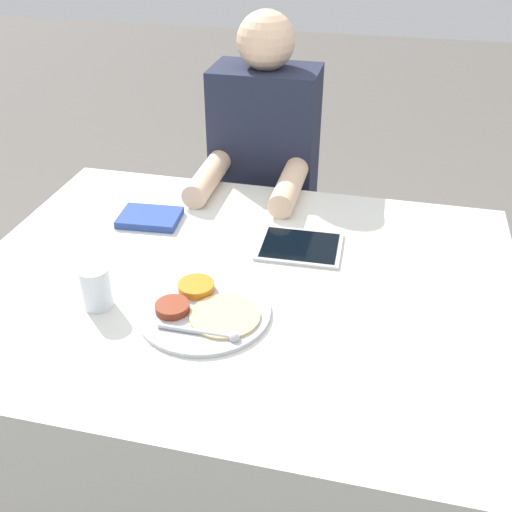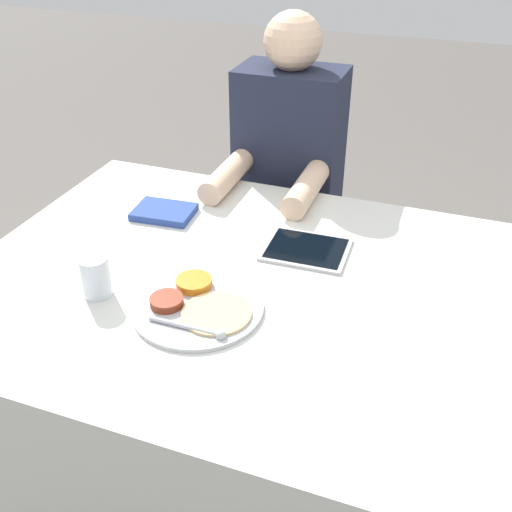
{
  "view_description": "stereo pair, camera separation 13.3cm",
  "coord_description": "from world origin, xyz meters",
  "px_view_note": "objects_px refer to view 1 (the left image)",
  "views": [
    {
      "loc": [
        0.3,
        -1.08,
        1.53
      ],
      "look_at": [
        0.04,
        0.02,
        0.81
      ],
      "focal_mm": 42.0,
      "sensor_mm": 36.0,
      "label": 1
    },
    {
      "loc": [
        0.42,
        -1.04,
        1.53
      ],
      "look_at": [
        0.04,
        0.02,
        0.81
      ],
      "focal_mm": 42.0,
      "sensor_mm": 36.0,
      "label": 2
    }
  ],
  "objects_px": {
    "red_notebook": "(150,218)",
    "drinking_glass": "(96,287)",
    "thali_tray": "(203,310)",
    "tablet_device": "(300,246)",
    "person_diner": "(264,211)"
  },
  "relations": [
    {
      "from": "thali_tray",
      "to": "drinking_glass",
      "type": "height_order",
      "value": "drinking_glass"
    },
    {
      "from": "person_diner",
      "to": "drinking_glass",
      "type": "bearing_deg",
      "value": -102.63
    },
    {
      "from": "thali_tray",
      "to": "red_notebook",
      "type": "distance_m",
      "value": 0.43
    },
    {
      "from": "red_notebook",
      "to": "drinking_glass",
      "type": "bearing_deg",
      "value": -85.09
    },
    {
      "from": "red_notebook",
      "to": "tablet_device",
      "type": "distance_m",
      "value": 0.41
    },
    {
      "from": "red_notebook",
      "to": "drinking_glass",
      "type": "relative_size",
      "value": 1.76
    },
    {
      "from": "drinking_glass",
      "to": "tablet_device",
      "type": "bearing_deg",
      "value": 40.94
    },
    {
      "from": "tablet_device",
      "to": "thali_tray",
      "type": "bearing_deg",
      "value": -116.87
    },
    {
      "from": "tablet_device",
      "to": "person_diner",
      "type": "bearing_deg",
      "value": 112.33
    },
    {
      "from": "drinking_glass",
      "to": "thali_tray",
      "type": "bearing_deg",
      "value": 6.66
    },
    {
      "from": "drinking_glass",
      "to": "red_notebook",
      "type": "bearing_deg",
      "value": 94.91
    },
    {
      "from": "thali_tray",
      "to": "drinking_glass",
      "type": "relative_size",
      "value": 2.98
    },
    {
      "from": "tablet_device",
      "to": "drinking_glass",
      "type": "relative_size",
      "value": 2.21
    },
    {
      "from": "thali_tray",
      "to": "person_diner",
      "type": "height_order",
      "value": "person_diner"
    },
    {
      "from": "thali_tray",
      "to": "red_notebook",
      "type": "height_order",
      "value": "thali_tray"
    }
  ]
}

